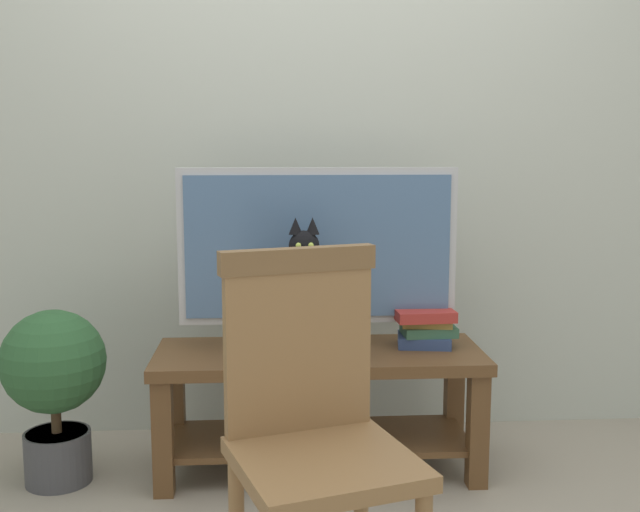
# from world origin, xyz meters

# --- Properties ---
(back_wall) EXTENTS (7.00, 0.12, 2.80)m
(back_wall) POSITION_xyz_m (0.00, 1.01, 1.40)
(back_wall) COLOR #B7BCB2
(back_wall) RESTS_ON ground
(tv_stand) EXTENTS (1.22, 0.46, 0.47)m
(tv_stand) POSITION_xyz_m (0.02, 0.50, 0.32)
(tv_stand) COLOR brown
(tv_stand) RESTS_ON ground
(tv) EXTENTS (1.04, 0.20, 0.68)m
(tv) POSITION_xyz_m (0.02, 0.56, 0.83)
(tv) COLOR #B7B7BC
(tv) RESTS_ON tv_stand
(media_box) EXTENTS (0.38, 0.29, 0.07)m
(media_box) POSITION_xyz_m (-0.04, 0.44, 0.50)
(media_box) COLOR #2D2D30
(media_box) RESTS_ON tv_stand
(cat) EXTENTS (0.24, 0.32, 0.44)m
(cat) POSITION_xyz_m (-0.04, 0.42, 0.70)
(cat) COLOR black
(cat) RESTS_ON media_box
(wooden_chair) EXTENTS (0.51, 0.51, 0.97)m
(wooden_chair) POSITION_xyz_m (-0.06, -0.48, 0.57)
(wooden_chair) COLOR olive
(wooden_chair) RESTS_ON ground
(book_stack) EXTENTS (0.24, 0.19, 0.15)m
(book_stack) POSITION_xyz_m (0.42, 0.54, 0.54)
(book_stack) COLOR #33477A
(book_stack) RESTS_ON tv_stand
(potted_plant) EXTENTS (0.37, 0.37, 0.64)m
(potted_plant) POSITION_xyz_m (-0.95, 0.45, 0.39)
(potted_plant) COLOR #47474C
(potted_plant) RESTS_ON ground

